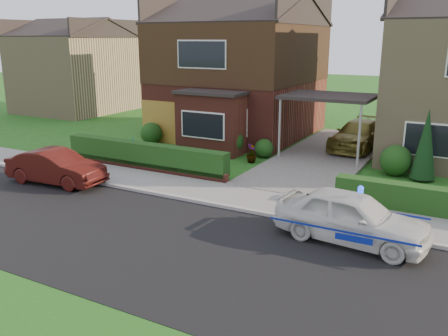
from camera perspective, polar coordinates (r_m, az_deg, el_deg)
The scene contains 22 objects.
ground at distance 12.03m, azimuth -3.37°, elevation -9.95°, with size 120.00×120.00×0.00m, color #195416.
road at distance 12.03m, azimuth -3.37°, elevation -9.95°, with size 60.00×6.00×0.02m, color black.
kerb at distance 14.47m, azimuth 3.02°, elevation -5.18°, with size 60.00×0.16×0.12m, color #9E9993.
sidewalk at distance 15.37m, azimuth 4.71°, elevation -4.00°, with size 60.00×2.00×0.10m, color slate.
driveway at distance 21.62m, azimuth 12.16°, elevation 1.46°, with size 3.80×12.00×0.12m, color #666059.
house_left at distance 25.87m, azimuth 1.94°, elevation 12.45°, with size 7.50×9.53×7.25m.
carport_link at distance 21.12m, azimuth 12.52°, elevation 8.28°, with size 3.80×3.00×2.77m.
garage_door at distance 24.10m, azimuth -7.65°, elevation 5.50°, with size 2.20×0.10×2.10m, color brown.
dwarf_wall at distance 19.21m, azimuth -9.78°, elevation 0.21°, with size 7.70×0.25×0.36m, color maroon.
hedge_left at distance 19.37m, azimuth -9.49°, elevation -0.20°, with size 7.50×0.55×0.90m, color #163811.
shrub_left_far at distance 23.98m, azimuth -8.74°, elevation 4.16°, with size 1.08×1.08×1.08m, color #163811.
shrub_left_mid at distance 21.40m, azimuth 0.60°, elevation 3.32°, with size 1.32×1.32×1.32m, color #163811.
shrub_left_near at distance 21.04m, azimuth 4.84°, elevation 2.38°, with size 0.84×0.84×0.84m, color #163811.
shrub_right_near at distance 19.32m, azimuth 19.98°, elevation 0.86°, with size 1.20×1.20×1.20m, color #163811.
conifer_a at distance 18.86m, azimuth 23.07°, elevation 2.41°, with size 0.90×0.90×2.60m, color black.
neighbour_left at distance 36.15m, azimuth -17.43°, elevation 10.69°, with size 6.50×7.00×5.20m, color tan.
police_car at distance 12.69m, azimuth 15.06°, elevation -5.77°, with size 3.64×4.10×1.51m.
driveway_car at distance 23.02m, azimuth 15.89°, elevation 3.85°, with size 1.80×4.43×1.29m, color olive.
street_car at distance 18.15m, azimuth -19.55°, elevation 0.06°, with size 3.74×1.31×1.23m, color #3F100D.
potted_plant_a at distance 21.55m, azimuth -11.05°, elevation 2.43°, with size 0.43×0.29×0.82m, color gray.
potted_plant_b at distance 22.19m, azimuth -13.43°, elevation 2.62°, with size 0.43×0.35×0.78m, color gray.
potted_plant_c at distance 20.12m, azimuth 3.32°, elevation 1.74°, with size 0.44×0.44×0.79m, color gray.
Camera 1 is at (5.79, -9.20, 5.15)m, focal length 38.00 mm.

